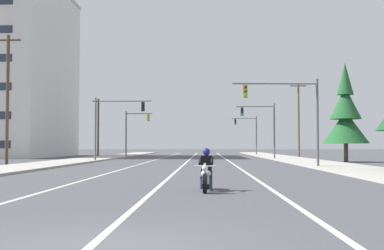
{
  "coord_description": "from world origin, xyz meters",
  "views": [
    {
      "loc": [
        1.56,
        -7.44,
        1.55
      ],
      "look_at": [
        0.63,
        25.94,
        2.95
      ],
      "focal_mm": 45.65,
      "sensor_mm": 36.0,
      "label": 1
    }
  ],
  "objects_px": {
    "utility_pole_left_near": "(7,97)",
    "traffic_signal_mid_left": "(133,127)",
    "utility_pole_left_far": "(98,126)",
    "motorcycle_with_rider": "(206,174)",
    "conifer_tree_right_verge_far": "(346,116)",
    "traffic_signal_far_right": "(249,130)",
    "utility_pole_right_far": "(299,118)",
    "traffic_signal_near_right": "(292,108)",
    "traffic_signal_near_left": "(112,119)",
    "traffic_signal_mid_right": "(263,123)"
  },
  "relations": [
    {
      "from": "utility_pole_left_near",
      "to": "traffic_signal_mid_left",
      "type": "bearing_deg",
      "value": 77.43
    },
    {
      "from": "utility_pole_left_far",
      "to": "motorcycle_with_rider",
      "type": "bearing_deg",
      "value": -73.87
    },
    {
      "from": "utility_pole_left_near",
      "to": "conifer_tree_right_verge_far",
      "type": "height_order",
      "value": "utility_pole_left_near"
    },
    {
      "from": "traffic_signal_far_right",
      "to": "utility_pole_left_near",
      "type": "height_order",
      "value": "utility_pole_left_near"
    },
    {
      "from": "utility_pole_right_far",
      "to": "utility_pole_left_far",
      "type": "height_order",
      "value": "utility_pole_right_far"
    },
    {
      "from": "traffic_signal_near_right",
      "to": "conifer_tree_right_verge_far",
      "type": "relative_size",
      "value": 0.66
    },
    {
      "from": "traffic_signal_near_left",
      "to": "utility_pole_right_far",
      "type": "relative_size",
      "value": 0.64
    },
    {
      "from": "traffic_signal_mid_right",
      "to": "conifer_tree_right_verge_far",
      "type": "distance_m",
      "value": 10.31
    },
    {
      "from": "motorcycle_with_rider",
      "to": "conifer_tree_right_verge_far",
      "type": "bearing_deg",
      "value": 65.91
    },
    {
      "from": "traffic_signal_mid_right",
      "to": "traffic_signal_far_right",
      "type": "relative_size",
      "value": 1.0
    },
    {
      "from": "traffic_signal_mid_right",
      "to": "utility_pole_left_near",
      "type": "bearing_deg",
      "value": -145.22
    },
    {
      "from": "traffic_signal_near_left",
      "to": "traffic_signal_mid_left",
      "type": "xyz_separation_m",
      "value": [
        -0.66,
        18.59,
        -0.12
      ]
    },
    {
      "from": "traffic_signal_mid_right",
      "to": "utility_pole_left_near",
      "type": "relative_size",
      "value": 0.6
    },
    {
      "from": "utility_pole_left_far",
      "to": "traffic_signal_near_left",
      "type": "bearing_deg",
      "value": -74.58
    },
    {
      "from": "motorcycle_with_rider",
      "to": "traffic_signal_mid_left",
      "type": "relative_size",
      "value": 0.35
    },
    {
      "from": "traffic_signal_mid_right",
      "to": "traffic_signal_far_right",
      "type": "distance_m",
      "value": 23.54
    },
    {
      "from": "traffic_signal_mid_right",
      "to": "traffic_signal_near_left",
      "type": "bearing_deg",
      "value": -156.34
    },
    {
      "from": "traffic_signal_mid_left",
      "to": "traffic_signal_near_right",
      "type": "bearing_deg",
      "value": -63.46
    },
    {
      "from": "traffic_signal_mid_left",
      "to": "utility_pole_left_near",
      "type": "relative_size",
      "value": 0.6
    },
    {
      "from": "traffic_signal_mid_right",
      "to": "conifer_tree_right_verge_far",
      "type": "height_order",
      "value": "conifer_tree_right_verge_far"
    },
    {
      "from": "traffic_signal_mid_left",
      "to": "utility_pole_left_near",
      "type": "height_order",
      "value": "utility_pole_left_near"
    },
    {
      "from": "traffic_signal_near_right",
      "to": "utility_pole_left_far",
      "type": "relative_size",
      "value": 0.73
    },
    {
      "from": "motorcycle_with_rider",
      "to": "traffic_signal_far_right",
      "type": "relative_size",
      "value": 0.35
    },
    {
      "from": "traffic_signal_near_right",
      "to": "traffic_signal_mid_left",
      "type": "bearing_deg",
      "value": 116.54
    },
    {
      "from": "motorcycle_with_rider",
      "to": "traffic_signal_near_left",
      "type": "relative_size",
      "value": 0.35
    },
    {
      "from": "traffic_signal_mid_left",
      "to": "conifer_tree_right_verge_far",
      "type": "distance_m",
      "value": 30.13
    },
    {
      "from": "traffic_signal_mid_left",
      "to": "traffic_signal_far_right",
      "type": "distance_m",
      "value": 20.4
    },
    {
      "from": "motorcycle_with_rider",
      "to": "utility_pole_left_near",
      "type": "bearing_deg",
      "value": 126.13
    },
    {
      "from": "traffic_signal_near_left",
      "to": "traffic_signal_far_right",
      "type": "relative_size",
      "value": 1.0
    },
    {
      "from": "motorcycle_with_rider",
      "to": "utility_pole_left_near",
      "type": "distance_m",
      "value": 27.29
    },
    {
      "from": "traffic_signal_near_right",
      "to": "traffic_signal_near_left",
      "type": "height_order",
      "value": "same"
    },
    {
      "from": "traffic_signal_mid_right",
      "to": "traffic_signal_far_right",
      "type": "height_order",
      "value": "same"
    },
    {
      "from": "motorcycle_with_rider",
      "to": "utility_pole_left_near",
      "type": "xyz_separation_m",
      "value": [
        -15.84,
        21.69,
        4.81
      ]
    },
    {
      "from": "traffic_signal_near_left",
      "to": "traffic_signal_far_right",
      "type": "bearing_deg",
      "value": 62.13
    },
    {
      "from": "traffic_signal_mid_right",
      "to": "traffic_signal_near_right",
      "type": "bearing_deg",
      "value": -91.02
    },
    {
      "from": "motorcycle_with_rider",
      "to": "traffic_signal_far_right",
      "type": "height_order",
      "value": "traffic_signal_far_right"
    },
    {
      "from": "traffic_signal_far_right",
      "to": "utility_pole_left_far",
      "type": "relative_size",
      "value": 0.73
    },
    {
      "from": "motorcycle_with_rider",
      "to": "traffic_signal_near_left",
      "type": "height_order",
      "value": "traffic_signal_near_left"
    },
    {
      "from": "traffic_signal_near_right",
      "to": "utility_pole_right_far",
      "type": "bearing_deg",
      "value": 78.41
    },
    {
      "from": "utility_pole_left_near",
      "to": "traffic_signal_near_left",
      "type": "bearing_deg",
      "value": 52.08
    },
    {
      "from": "traffic_signal_near_left",
      "to": "utility_pole_left_far",
      "type": "relative_size",
      "value": 0.73
    },
    {
      "from": "traffic_signal_mid_right",
      "to": "utility_pole_left_near",
      "type": "height_order",
      "value": "utility_pole_left_near"
    },
    {
      "from": "traffic_signal_near_left",
      "to": "utility_pole_right_far",
      "type": "bearing_deg",
      "value": 38.11
    },
    {
      "from": "utility_pole_left_near",
      "to": "conifer_tree_right_verge_far",
      "type": "relative_size",
      "value": 1.11
    },
    {
      "from": "traffic_signal_mid_left",
      "to": "traffic_signal_mid_right",
      "type": "bearing_deg",
      "value": -36.22
    },
    {
      "from": "traffic_signal_mid_right",
      "to": "utility_pole_left_near",
      "type": "distance_m",
      "value": 27.06
    },
    {
      "from": "conifer_tree_right_verge_far",
      "to": "traffic_signal_near_right",
      "type": "bearing_deg",
      "value": -120.64
    },
    {
      "from": "traffic_signal_near_left",
      "to": "utility_pole_right_far",
      "type": "xyz_separation_m",
      "value": [
        21.19,
        16.62,
        0.92
      ]
    },
    {
      "from": "traffic_signal_near_left",
      "to": "traffic_signal_far_right",
      "type": "distance_m",
      "value": 34.29
    },
    {
      "from": "traffic_signal_near_left",
      "to": "traffic_signal_mid_left",
      "type": "bearing_deg",
      "value": 92.04
    }
  ]
}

